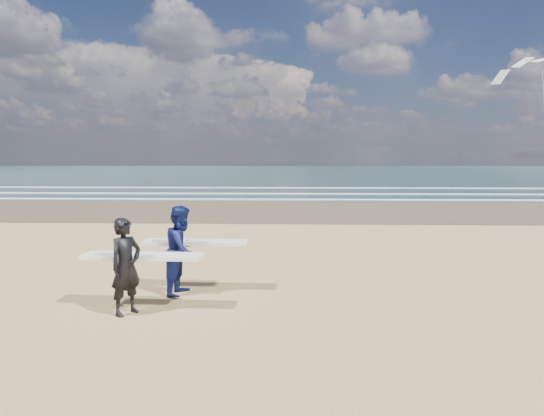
{
  "coord_description": "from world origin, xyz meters",
  "views": [
    {
      "loc": [
        2.78,
        -7.76,
        2.83
      ],
      "look_at": [
        2.26,
        6.0,
        1.33
      ],
      "focal_mm": 32.0,
      "sensor_mm": 36.0,
      "label": 1
    }
  ],
  "objects": [
    {
      "name": "surfer_near",
      "position": [
        -0.1,
        0.6,
        0.88
      ],
      "size": [
        2.21,
        1.02,
        1.73
      ],
      "color": "black",
      "rests_on": "ground"
    },
    {
      "name": "ocean",
      "position": [
        20.0,
        72.0,
        0.01
      ],
      "size": [
        220.0,
        100.0,
        0.02
      ],
      "primitive_type": "cube",
      "color": "#193337",
      "rests_on": "ground"
    },
    {
      "name": "foam_breakers",
      "position": [
        20.0,
        28.1,
        0.05
      ],
      "size": [
        220.0,
        11.7,
        0.05
      ],
      "color": "white",
      "rests_on": "ground"
    },
    {
      "name": "kite_1",
      "position": [
        20.03,
        26.35,
        5.99
      ],
      "size": [
        6.03,
        4.76,
        10.67
      ],
      "color": "slate",
      "rests_on": "ground"
    },
    {
      "name": "surfer_far",
      "position": [
        0.6,
        1.88,
        0.92
      ],
      "size": [
        2.21,
        1.13,
        1.82
      ],
      "color": "#0C1548",
      "rests_on": "ground"
    }
  ]
}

